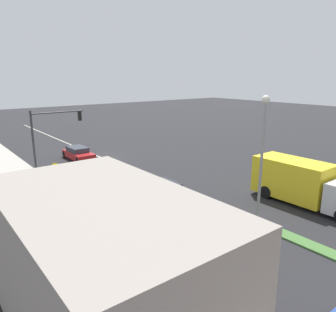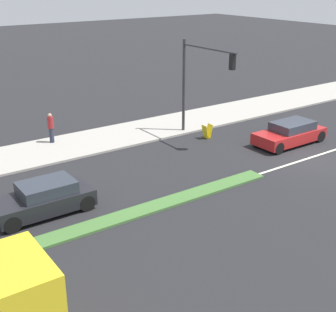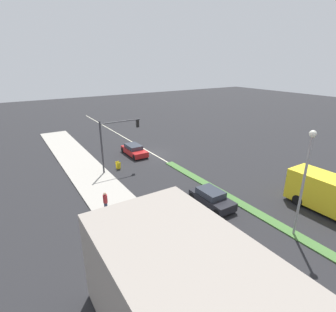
{
  "view_description": "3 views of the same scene",
  "coord_description": "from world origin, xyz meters",
  "px_view_note": "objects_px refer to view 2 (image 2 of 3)",
  "views": [
    {
      "loc": [
        15.05,
        30.93,
        8.49
      ],
      "look_at": [
        -0.81,
        10.48,
        2.11
      ],
      "focal_mm": 35.0,
      "sensor_mm": 36.0,
      "label": 1
    },
    {
      "loc": [
        -14.8,
        19.75,
        9.2
      ],
      "look_at": [
        1.42,
        8.36,
        1.52
      ],
      "focal_mm": 50.0,
      "sensor_mm": 36.0,
      "label": 2
    },
    {
      "loc": [
        15.57,
        28.3,
        11.38
      ],
      "look_at": [
        1.43,
        6.06,
        1.79
      ],
      "focal_mm": 28.0,
      "sensor_mm": 36.0,
      "label": 3
    }
  ],
  "objects_px": {
    "traffic_signal_main": "(199,74)",
    "sedan_dark": "(44,199)",
    "pedestrian": "(51,127)",
    "warning_aframe_sign": "(207,131)",
    "hatchback_red": "(290,133)"
  },
  "relations": [
    {
      "from": "traffic_signal_main",
      "to": "pedestrian",
      "type": "relative_size",
      "value": 3.22
    },
    {
      "from": "warning_aframe_sign",
      "to": "hatchback_red",
      "type": "xyz_separation_m",
      "value": [
        -3.53,
        -3.3,
        0.21
      ]
    },
    {
      "from": "sedan_dark",
      "to": "traffic_signal_main",
      "type": "bearing_deg",
      "value": -70.59
    },
    {
      "from": "traffic_signal_main",
      "to": "warning_aframe_sign",
      "type": "distance_m",
      "value": 3.52
    },
    {
      "from": "traffic_signal_main",
      "to": "pedestrian",
      "type": "xyz_separation_m",
      "value": [
        3.94,
        7.65,
        -2.86
      ]
    },
    {
      "from": "hatchback_red",
      "to": "warning_aframe_sign",
      "type": "bearing_deg",
      "value": 43.09
    },
    {
      "from": "pedestrian",
      "to": "sedan_dark",
      "type": "height_order",
      "value": "pedestrian"
    },
    {
      "from": "traffic_signal_main",
      "to": "pedestrian",
      "type": "bearing_deg",
      "value": 62.77
    },
    {
      "from": "warning_aframe_sign",
      "to": "hatchback_red",
      "type": "bearing_deg",
      "value": -136.91
    },
    {
      "from": "traffic_signal_main",
      "to": "sedan_dark",
      "type": "relative_size",
      "value": 1.39
    },
    {
      "from": "pedestrian",
      "to": "warning_aframe_sign",
      "type": "xyz_separation_m",
      "value": [
        -4.33,
        -8.07,
        -0.61
      ]
    },
    {
      "from": "pedestrian",
      "to": "warning_aframe_sign",
      "type": "height_order",
      "value": "pedestrian"
    },
    {
      "from": "warning_aframe_sign",
      "to": "hatchback_red",
      "type": "distance_m",
      "value": 4.84
    },
    {
      "from": "warning_aframe_sign",
      "to": "hatchback_red",
      "type": "height_order",
      "value": "hatchback_red"
    },
    {
      "from": "traffic_signal_main",
      "to": "pedestrian",
      "type": "height_order",
      "value": "traffic_signal_main"
    }
  ]
}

